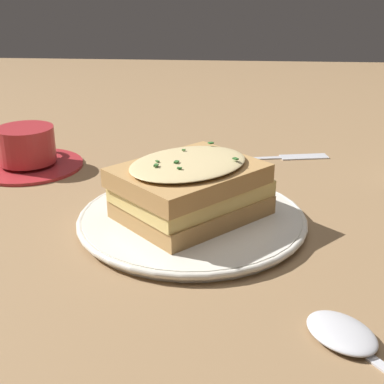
{
  "coord_description": "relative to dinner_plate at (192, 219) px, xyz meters",
  "views": [
    {
      "loc": [
        0.03,
        -0.51,
        0.26
      ],
      "look_at": [
        -0.01,
        0.03,
        0.04
      ],
      "focal_mm": 50.0,
      "sensor_mm": 36.0,
      "label": 1
    }
  ],
  "objects": [
    {
      "name": "ground_plane",
      "position": [
        0.01,
        -0.03,
        -0.01
      ],
      "size": [
        2.4,
        2.4,
        0.0
      ],
      "primitive_type": "plane",
      "color": "olive"
    },
    {
      "name": "dinner_plate",
      "position": [
        0.0,
        0.0,
        0.0
      ],
      "size": [
        0.25,
        0.25,
        0.01
      ],
      "color": "silver",
      "rests_on": "ground_plane"
    },
    {
      "name": "sandwich",
      "position": [
        -0.0,
        -0.0,
        0.04
      ],
      "size": [
        0.19,
        0.19,
        0.07
      ],
      "rotation": [
        0.0,
        0.0,
        3.92
      ],
      "color": "#B2844C",
      "rests_on": "dinner_plate"
    },
    {
      "name": "teacup_with_saucer",
      "position": [
        -0.25,
        0.17,
        0.02
      ],
      "size": [
        0.15,
        0.15,
        0.06
      ],
      "rotation": [
        0.0,
        0.0,
        1.69
      ],
      "color": "#AD282D",
      "rests_on": "ground_plane"
    },
    {
      "name": "fork",
      "position": [
        0.12,
        0.24,
        -0.01
      ],
      "size": [
        0.19,
        0.05,
        0.0
      ],
      "rotation": [
        0.0,
        0.0,
        4.9
      ],
      "color": "silver",
      "rests_on": "ground_plane"
    },
    {
      "name": "spoon",
      "position": [
        0.14,
        -0.2,
        -0.0
      ],
      "size": [
        0.13,
        0.16,
        0.01
      ],
      "rotation": [
        0.0,
        0.0,
        0.64
      ],
      "color": "silver",
      "rests_on": "ground_plane"
    }
  ]
}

